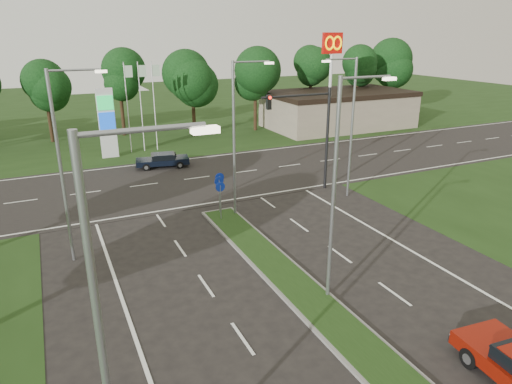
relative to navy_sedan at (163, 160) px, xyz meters
name	(u,v)px	position (x,y,z in m)	size (l,w,h in m)	color
verge_far	(117,115)	(0.58, 27.00, -0.61)	(160.00, 50.00, 0.02)	black
cross_road	(184,180)	(0.58, -4.00, -0.61)	(160.00, 12.00, 0.02)	black
median_kerb	(339,327)	(0.58, -24.00, -0.55)	(2.00, 26.00, 0.12)	slate
commercial_building	(338,110)	(22.58, 8.00, 1.39)	(16.00, 9.00, 4.00)	gray
streetlight_median_near	(339,181)	(1.58, -22.00, 4.46)	(2.53, 0.22, 9.00)	gray
streetlight_median_far	(237,132)	(1.58, -12.00, 4.46)	(2.53, 0.22, 9.00)	gray
streetlight_left_near	(111,335)	(-7.72, -28.00, 4.46)	(2.53, 0.22, 9.00)	gray
streetlight_left_far	(64,158)	(-7.72, -14.00, 4.46)	(2.53, 0.22, 9.00)	gray
streetlight_right_far	(350,121)	(9.38, -12.00, 4.46)	(2.53, 0.22, 9.00)	gray
traffic_signal	(311,124)	(7.77, -10.00, 4.04)	(5.10, 0.42, 7.00)	black
median_signs	(220,188)	(0.58, -11.60, 1.10)	(1.16, 1.76, 2.38)	gray
gas_pylon	(109,121)	(-3.20, 5.05, 2.58)	(5.80, 1.26, 8.00)	silver
mcdonalds_sign	(332,58)	(18.58, 3.98, 7.37)	(2.20, 0.47, 10.40)	silver
treeline_far	(136,70)	(0.68, 11.94, 6.22)	(6.00, 6.00, 9.90)	black
navy_sedan	(163,160)	(0.00, 0.00, 0.00)	(4.41, 2.45, 1.14)	black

